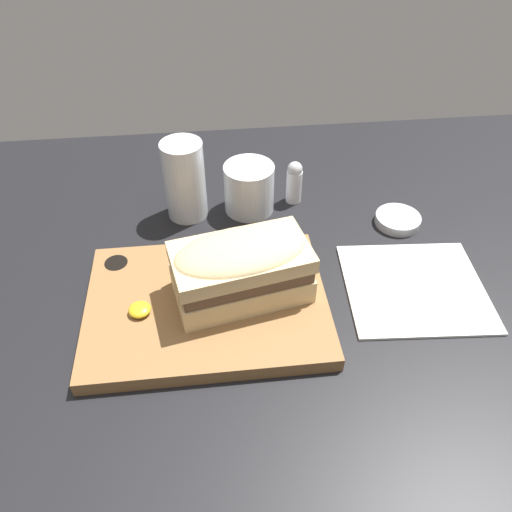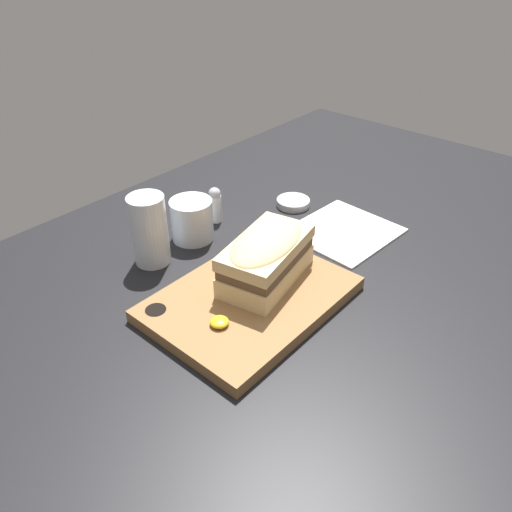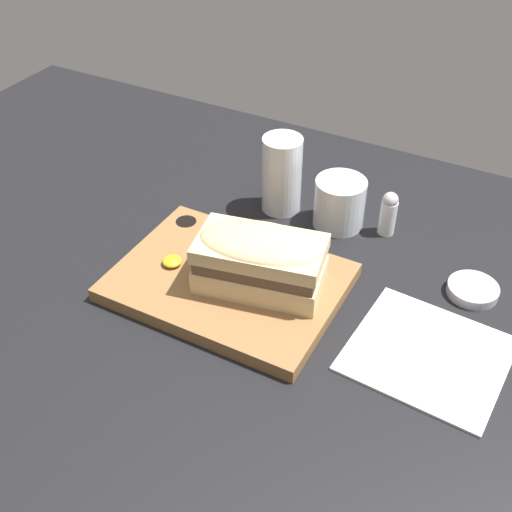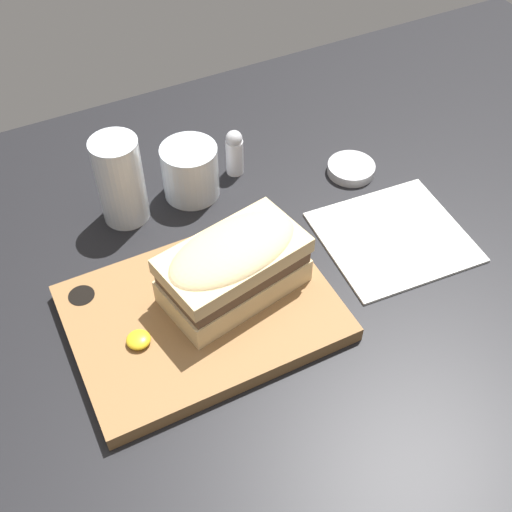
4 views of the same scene
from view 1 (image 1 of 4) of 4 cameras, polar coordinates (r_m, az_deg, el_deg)
name	(u,v)px [view 1 (image 1 of 4)]	position (r cm, az deg, el deg)	size (l,w,h in cm)	color
dining_table	(258,332)	(66.11, 0.24, -8.71)	(167.92, 106.18, 2.00)	black
serving_board	(206,304)	(66.88, -5.69, -5.48)	(31.51, 23.20, 2.16)	olive
sandwich	(241,267)	(63.27, -1.70, -1.21)	(18.76, 12.57, 8.77)	#DBBC84
mustard_dollop	(140,310)	(65.44, -13.16, -5.99)	(2.85, 2.85, 1.14)	gold
water_glass	(185,185)	(80.38, -8.09, 8.05)	(6.50, 6.50, 12.98)	silver
wine_glass	(249,189)	(81.76, -0.79, 7.64)	(8.13, 8.13, 8.07)	silver
napkin	(414,287)	(73.30, 17.66, -3.43)	(20.30, 19.00, 0.40)	white
salt_shaker	(294,181)	(83.83, 4.39, 8.49)	(2.62, 2.62, 7.48)	white
condiment_dish	(398,220)	(83.47, 15.89, 4.00)	(7.19, 7.19, 1.48)	#B2B2B7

